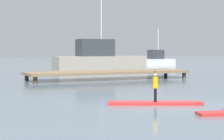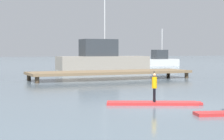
# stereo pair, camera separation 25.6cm
# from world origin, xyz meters

# --- Properties ---
(ground_plane) EXTENTS (240.00, 240.00, 0.00)m
(ground_plane) POSITION_xyz_m (0.00, 0.00, 0.00)
(ground_plane) COLOR slate
(paddleboard_near) EXTENTS (3.50, 2.07, 0.10)m
(paddleboard_near) POSITION_xyz_m (-0.30, 0.46, 0.05)
(paddleboard_near) COLOR red
(paddleboard_near) RESTS_ON ground
(paddler_child_solo) EXTENTS (0.25, 0.36, 1.16)m
(paddler_child_solo) POSITION_xyz_m (-0.28, 0.47, 0.71)
(paddler_child_solo) COLOR black
(paddler_child_solo) RESTS_ON paddleboard_near
(fishing_boat_green_midground) EXTENTS (9.93, 3.24, 9.77)m
(fishing_boat_green_midground) POSITION_xyz_m (8.17, 26.66, 1.18)
(fishing_boat_green_midground) COLOR #9E9384
(fishing_boat_green_midground) RESTS_ON ground
(motor_boat_small_navy) EXTENTS (5.52, 1.99, 4.98)m
(motor_boat_small_navy) POSITION_xyz_m (18.98, 32.83, 0.76)
(motor_boat_small_navy) COLOR silver
(motor_boat_small_navy) RESTS_ON ground
(floating_dock) EXTENTS (11.79, 3.14, 0.58)m
(floating_dock) POSITION_xyz_m (3.42, 13.19, 0.49)
(floating_dock) COLOR #846B4C
(floating_dock) RESTS_ON ground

